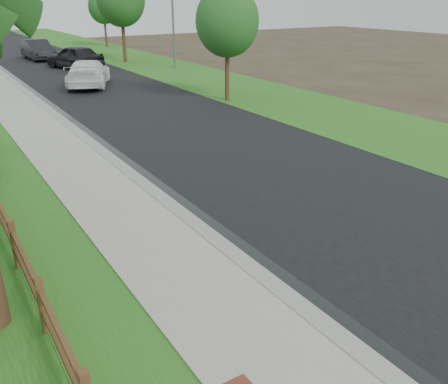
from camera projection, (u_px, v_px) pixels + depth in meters
ground at (323, 352)px, 7.52m from camera, size 120.00×120.00×0.00m
road at (56, 66)px, 37.08m from camera, size 8.00×90.00×0.02m
wet_gutter at (3, 70)px, 35.19m from camera, size 0.50×90.00×0.00m
verge_far at (138, 60)px, 40.47m from camera, size 6.00×90.00×0.04m
ranch_fence at (4, 220)px, 10.50m from camera, size 0.12×16.92×1.10m
white_suv at (88, 73)px, 28.80m from camera, size 4.27×5.86×1.58m
dark_car_mid at (75, 57)px, 35.51m from camera, size 3.68×5.47×1.73m
dark_car_far at (38, 50)px, 40.52m from camera, size 2.04×5.09×1.65m
streetlight at (170, 4)px, 34.25m from camera, size 1.85×0.54×8.04m
tree_near_right at (227, 22)px, 23.61m from camera, size 3.19×3.19×5.74m
tree_far_right at (103, 7)px, 49.10m from camera, size 3.09×3.09×5.69m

